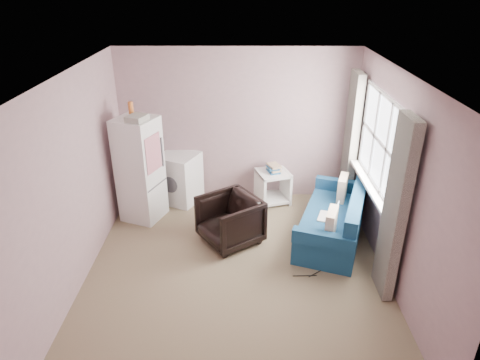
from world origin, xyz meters
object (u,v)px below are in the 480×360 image
object	(u,v)px
washing_machine	(179,177)
sofa	(336,221)
side_table	(273,184)
fridge	(140,169)
armchair	(230,218)

from	to	relation	value
washing_machine	sofa	distance (m)	2.65
side_table	sofa	size ratio (longest dim) A/B	0.35
fridge	side_table	distance (m)	2.17
armchair	side_table	distance (m)	1.38
washing_machine	side_table	bearing A→B (deg)	22.47
washing_machine	side_table	xyz separation A→B (m)	(1.55, -0.04, -0.11)
side_table	armchair	bearing A→B (deg)	-119.56
washing_machine	side_table	distance (m)	1.56
side_table	washing_machine	bearing A→B (deg)	178.50
fridge	side_table	xyz separation A→B (m)	(2.05, 0.50, -0.50)
washing_machine	sofa	bearing A→B (deg)	-1.85
side_table	sofa	distance (m)	1.39
armchair	side_table	size ratio (longest dim) A/B	1.13
armchair	fridge	world-z (taller)	fridge
armchair	fridge	distance (m)	1.60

